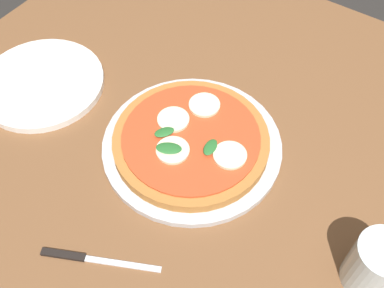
{
  "coord_description": "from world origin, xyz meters",
  "views": [
    {
      "loc": [
        -0.16,
        0.37,
        1.37
      ],
      "look_at": [
        0.1,
        -0.02,
        0.73
      ],
      "focal_mm": 43.73,
      "sensor_mm": 36.0,
      "label": 1
    }
  ],
  "objects_px": {
    "dining_table": "(234,211)",
    "serving_tray": "(192,145)",
    "plate_white": "(42,83)",
    "pizza": "(191,140)",
    "knife": "(85,258)",
    "glass_cup": "(376,265)"
  },
  "relations": [
    {
      "from": "dining_table",
      "to": "serving_tray",
      "type": "height_order",
      "value": "serving_tray"
    },
    {
      "from": "serving_tray",
      "to": "plate_white",
      "type": "height_order",
      "value": "plate_white"
    },
    {
      "from": "pizza",
      "to": "knife",
      "type": "bearing_deg",
      "value": 86.55
    },
    {
      "from": "dining_table",
      "to": "glass_cup",
      "type": "distance_m",
      "value": 0.27
    },
    {
      "from": "pizza",
      "to": "knife",
      "type": "xyz_separation_m",
      "value": [
        0.02,
        0.25,
        -0.02
      ]
    },
    {
      "from": "serving_tray",
      "to": "knife",
      "type": "xyz_separation_m",
      "value": [
        0.02,
        0.25,
        -0.0
      ]
    },
    {
      "from": "serving_tray",
      "to": "knife",
      "type": "bearing_deg",
      "value": 86.46
    },
    {
      "from": "pizza",
      "to": "plate_white",
      "type": "relative_size",
      "value": 1.13
    },
    {
      "from": "pizza",
      "to": "glass_cup",
      "type": "distance_m",
      "value": 0.34
    },
    {
      "from": "pizza",
      "to": "glass_cup",
      "type": "bearing_deg",
      "value": 171.66
    },
    {
      "from": "pizza",
      "to": "dining_table",
      "type": "bearing_deg",
      "value": 171.3
    },
    {
      "from": "serving_tray",
      "to": "glass_cup",
      "type": "relative_size",
      "value": 3.28
    },
    {
      "from": "plate_white",
      "to": "glass_cup",
      "type": "height_order",
      "value": "glass_cup"
    },
    {
      "from": "plate_white",
      "to": "pizza",
      "type": "bearing_deg",
      "value": -173.4
    },
    {
      "from": "dining_table",
      "to": "pizza",
      "type": "height_order",
      "value": "pizza"
    },
    {
      "from": "serving_tray",
      "to": "plate_white",
      "type": "xyz_separation_m",
      "value": [
        0.32,
        0.04,
        0.0
      ]
    },
    {
      "from": "serving_tray",
      "to": "plate_white",
      "type": "relative_size",
      "value": 1.31
    },
    {
      "from": "dining_table",
      "to": "serving_tray",
      "type": "bearing_deg",
      "value": -9.93
    },
    {
      "from": "pizza",
      "to": "glass_cup",
      "type": "relative_size",
      "value": 2.83
    },
    {
      "from": "dining_table",
      "to": "pizza",
      "type": "relative_size",
      "value": 4.85
    },
    {
      "from": "serving_tray",
      "to": "knife",
      "type": "relative_size",
      "value": 1.84
    },
    {
      "from": "dining_table",
      "to": "pizza",
      "type": "bearing_deg",
      "value": -8.7
    }
  ]
}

